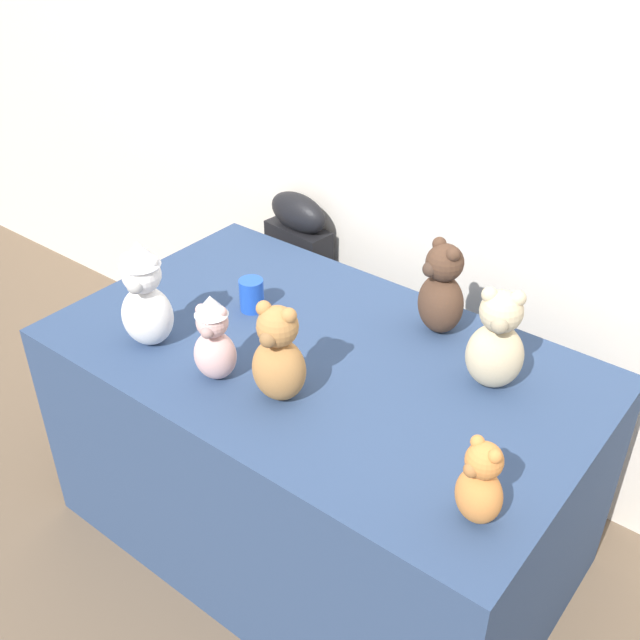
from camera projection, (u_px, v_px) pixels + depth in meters
ground_plane at (274, 577)px, 2.54m from camera, size 10.00×10.00×0.00m
wall_back at (459, 125)px, 2.48m from camera, size 7.00×0.08×2.60m
display_table at (320, 450)px, 2.49m from camera, size 1.65×0.98×0.79m
instrument_case at (300, 296)px, 3.16m from camera, size 0.29×0.15×0.93m
teddy_bear_sand at (497, 342)px, 2.06m from camera, size 0.20×0.19×0.31m
teddy_bear_blush at (214, 339)px, 2.10m from camera, size 0.16×0.15×0.27m
teddy_bear_ginger at (480, 484)px, 1.67m from camera, size 0.14×0.13×0.23m
teddy_bear_cocoa at (442, 291)px, 2.30m from camera, size 0.20×0.19×0.31m
teddy_bear_caramel at (278, 356)px, 2.02m from camera, size 0.18×0.16×0.30m
teddy_bear_snow at (144, 295)px, 2.22m from camera, size 0.20×0.19×0.35m
party_cup_blue at (252, 295)px, 2.45m from camera, size 0.08×0.08×0.11m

